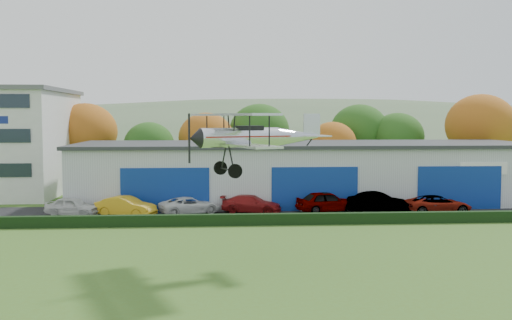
{
  "coord_description": "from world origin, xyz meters",
  "views": [
    {
      "loc": [
        -2.98,
        -25.19,
        7.66
      ],
      "look_at": [
        -0.62,
        9.37,
        5.12
      ],
      "focal_mm": 41.65,
      "sensor_mm": 36.0,
      "label": 1
    }
  ],
  "objects": [
    {
      "name": "car_6",
      "position": [
        14.38,
        19.82,
        0.77
      ],
      "size": [
        5.38,
        2.84,
        1.44
      ],
      "primitive_type": "imported",
      "rotation": [
        0.0,
        0.0,
        1.66
      ],
      "color": "gray",
      "rests_on": "apron"
    },
    {
      "name": "car_5",
      "position": [
        9.86,
        20.69,
        0.86
      ],
      "size": [
        5.19,
        3.03,
        1.62
      ],
      "primitive_type": "imported",
      "rotation": [
        0.0,
        0.0,
        1.28
      ],
      "color": "gray",
      "rests_on": "apron"
    },
    {
      "name": "car_4",
      "position": [
        5.86,
        21.3,
        0.88
      ],
      "size": [
        5.21,
        3.01,
        1.67
      ],
      "primitive_type": "imported",
      "rotation": [
        0.0,
        0.0,
        1.8
      ],
      "color": "gray",
      "rests_on": "apron"
    },
    {
      "name": "car_3",
      "position": [
        -0.17,
        21.35,
        0.74
      ],
      "size": [
        5.09,
        3.08,
        1.38
      ],
      "primitive_type": "imported",
      "rotation": [
        0.0,
        0.0,
        1.31
      ],
      "color": "maroon",
      "rests_on": "apron"
    },
    {
      "name": "car_1",
      "position": [
        -9.83,
        20.17,
        0.82
      ],
      "size": [
        4.92,
        3.29,
        1.53
      ],
      "primitive_type": "imported",
      "rotation": [
        0.0,
        0.0,
        1.18
      ],
      "color": "gold",
      "rests_on": "apron"
    },
    {
      "name": "hangar",
      "position": [
        5.0,
        27.98,
        2.66
      ],
      "size": [
        40.6,
        12.6,
        5.3
      ],
      "color": "#B2B7BC",
      "rests_on": "ground"
    },
    {
      "name": "tree_belt",
      "position": [
        0.85,
        40.62,
        5.61
      ],
      "size": [
        75.7,
        13.22,
        10.12
      ],
      "color": "#3D2614",
      "rests_on": "ground"
    },
    {
      "name": "apron",
      "position": [
        3.0,
        21.0,
        0.03
      ],
      "size": [
        48.0,
        9.0,
        0.05
      ],
      "primitive_type": "cube",
      "color": "black",
      "rests_on": "ground"
    },
    {
      "name": "ground",
      "position": [
        0.0,
        0.0,
        0.0
      ],
      "size": [
        300.0,
        300.0,
        0.0
      ],
      "primitive_type": "plane",
      "color": "#43631F",
      "rests_on": "ground"
    },
    {
      "name": "car_2",
      "position": [
        -5.01,
        21.08,
        0.72
      ],
      "size": [
        5.27,
        3.93,
        1.33
      ],
      "primitive_type": "imported",
      "rotation": [
        0.0,
        0.0,
        1.98
      ],
      "color": "silver",
      "rests_on": "apron"
    },
    {
      "name": "biplane",
      "position": [
        -1.16,
        5.09,
        6.7
      ],
      "size": [
        7.46,
        8.39,
        3.17
      ],
      "rotation": [
        0.0,
        0.0,
        0.36
      ],
      "color": "silver"
    },
    {
      "name": "car_0",
      "position": [
        -13.93,
        20.78,
        0.77
      ],
      "size": [
        4.54,
        2.79,
        1.44
      ],
      "primitive_type": "imported",
      "rotation": [
        0.0,
        0.0,
        1.3
      ],
      "color": "silver",
      "rests_on": "apron"
    },
    {
      "name": "hedge",
      "position": [
        3.0,
        16.2,
        0.4
      ],
      "size": [
        46.0,
        0.6,
        0.8
      ],
      "primitive_type": "cube",
      "color": "black",
      "rests_on": "ground"
    },
    {
      "name": "distant_hills",
      "position": [
        -4.38,
        140.0,
        -13.05
      ],
      "size": [
        430.0,
        196.0,
        56.0
      ],
      "color": "#4C6642",
      "rests_on": "ground"
    }
  ]
}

